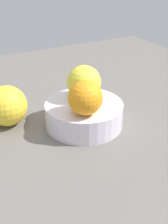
{
  "coord_description": "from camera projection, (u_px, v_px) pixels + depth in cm",
  "views": [
    {
      "loc": [
        -45.14,
        25.27,
        31.31
      ],
      "look_at": [
        0.0,
        0.0,
        2.93
      ],
      "focal_mm": 46.13,
      "sensor_mm": 36.0,
      "label": 1
    }
  ],
  "objects": [
    {
      "name": "fruit_bowl",
      "position": [
        84.0,
        115.0,
        0.59
      ],
      "size": [
        15.98,
        15.98,
        4.88
      ],
      "color": "silver",
      "rests_on": "ground_plane"
    },
    {
      "name": "ground_plane",
      "position": [
        84.0,
        128.0,
        0.61
      ],
      "size": [
        110.0,
        110.0,
        2.0
      ],
      "primitive_type": "cube",
      "color": "#66605B"
    },
    {
      "name": "orange_in_bowl_1",
      "position": [
        85.0,
        98.0,
        0.53
      ],
      "size": [
        6.56,
        6.56,
        6.56
      ],
      "primitive_type": "sphere",
      "color": "orange",
      "rests_on": "fruit_bowl"
    },
    {
      "name": "orange_in_bowl_0",
      "position": [
        84.0,
        82.0,
        0.59
      ],
      "size": [
        7.06,
        7.06,
        7.06
      ],
      "primitive_type": "sphere",
      "color": "yellow",
      "rests_on": "fruit_bowl"
    },
    {
      "name": "orange_loose_0",
      "position": [
        7.0,
        106.0,
        0.59
      ],
      "size": [
        8.39,
        8.39,
        8.39
      ],
      "primitive_type": "sphere",
      "color": "yellow",
      "rests_on": "ground_plane"
    }
  ]
}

